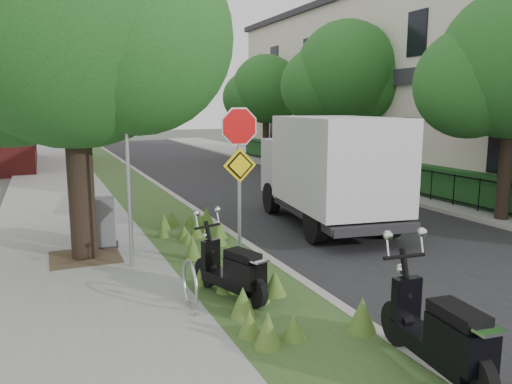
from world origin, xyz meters
TOP-DOWN VIEW (x-y plane):
  - ground at (0.00, 0.00)m, footprint 120.00×120.00m
  - sidewalk_near at (-4.25, 10.00)m, footprint 3.50×60.00m
  - verge at (-1.50, 10.00)m, footprint 2.00×60.00m
  - kerb_near at (-0.50, 10.00)m, footprint 0.20×60.00m
  - road at (3.00, 10.00)m, footprint 7.00×60.00m
  - kerb_far at (6.50, 10.00)m, footprint 0.20×60.00m
  - footpath_far at (8.20, 10.00)m, footprint 3.20×60.00m
  - street_tree_main at (-4.08, 2.86)m, footprint 6.21×5.54m
  - bare_post at (-3.20, 1.80)m, footprint 0.08×0.08m
  - bike_hoop at (-2.70, -0.60)m, footprint 0.06×0.78m
  - sign_assembly at (-1.40, 0.58)m, footprint 0.94×0.08m
  - fence_far at (7.20, 10.00)m, footprint 0.04×24.00m
  - hedge_far at (7.90, 10.00)m, footprint 1.00×24.00m
  - terrace_houses at (11.49, 10.00)m, footprint 7.40×26.40m
  - far_tree_a at (6.94, 2.05)m, footprint 4.60×4.10m
  - far_tree_b at (6.94, 10.05)m, footprint 4.83×4.31m
  - far_tree_c at (6.94, 18.04)m, footprint 4.37×3.89m
  - scooter_near at (-1.93, -0.61)m, footprint 0.75×1.72m
  - scooter_far at (-0.62, -3.80)m, footprint 0.53×2.01m
  - box_truck at (2.31, 3.56)m, footprint 2.91×5.81m
  - utility_cabinet at (-3.64, 3.52)m, footprint 0.89×0.65m

SIDE VIEW (x-z plane):
  - ground at x=0.00m, z-range 0.00..0.00m
  - road at x=3.00m, z-range 0.00..0.01m
  - sidewalk_near at x=-4.25m, z-range 0.00..0.12m
  - verge at x=-1.50m, z-range 0.00..0.12m
  - footpath_far at x=8.20m, z-range 0.00..0.12m
  - kerb_near at x=-0.50m, z-range 0.00..0.13m
  - kerb_far at x=6.50m, z-range 0.00..0.13m
  - bike_hoop at x=-2.70m, z-range 0.11..0.88m
  - scooter_near at x=-1.93m, z-range 0.11..0.95m
  - scooter_far at x=-0.62m, z-range 0.11..1.06m
  - utility_cabinet at x=-3.64m, z-range 0.10..1.19m
  - fence_far at x=7.20m, z-range 0.17..1.17m
  - hedge_far at x=7.90m, z-range 0.12..1.22m
  - box_truck at x=2.31m, z-range 0.38..2.90m
  - bare_post at x=-3.20m, z-range 0.12..4.12m
  - sign_assembly at x=-1.40m, z-range 0.72..3.94m
  - far_tree_c at x=6.94m, z-range 0.99..6.92m
  - far_tree_a at x=6.94m, z-range 1.02..7.24m
  - terrace_houses at x=11.49m, z-range 0.06..8.26m
  - far_tree_b at x=6.94m, z-range 1.09..7.65m
  - street_tree_main at x=-4.08m, z-range 0.97..8.63m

